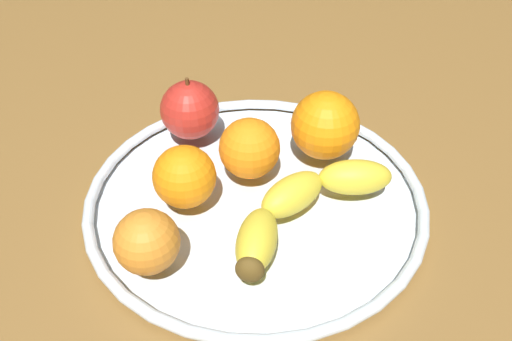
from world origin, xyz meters
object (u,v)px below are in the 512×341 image
(fruit_bowl, at_px, (256,198))
(orange_front_left, at_px, (325,125))
(banana, at_px, (301,205))
(orange_back_right, at_px, (249,148))
(orange_front_right, at_px, (184,177))
(orange_back_left, at_px, (147,242))
(apple, at_px, (191,110))

(fruit_bowl, relative_size, orange_front_left, 4.72)
(fruit_bowl, xyz_separation_m, orange_front_left, (-0.10, -0.01, 0.05))
(banana, height_order, orange_front_left, orange_front_left)
(orange_front_left, distance_m, orange_back_right, 0.09)
(orange_front_left, bearing_deg, orange_front_right, -8.74)
(fruit_bowl, xyz_separation_m, banana, (-0.01, 0.06, 0.03))
(orange_back_right, relative_size, orange_back_left, 1.10)
(fruit_bowl, distance_m, apple, 0.14)
(orange_front_right, relative_size, orange_back_left, 1.07)
(orange_front_left, distance_m, orange_front_right, 0.17)
(orange_back_right, distance_m, orange_back_left, 0.16)
(apple, bearing_deg, orange_front_right, 54.98)
(orange_front_right, height_order, orange_back_left, orange_front_right)
(orange_front_left, bearing_deg, fruit_bowl, 4.18)
(orange_back_left, bearing_deg, banana, 165.53)
(apple, bearing_deg, banana, 93.26)
(orange_front_left, xyz_separation_m, orange_front_right, (0.17, -0.03, -0.01))
(apple, bearing_deg, orange_front_left, 129.61)
(orange_front_right, bearing_deg, orange_front_left, 171.26)
(banana, relative_size, orange_back_left, 3.63)
(fruit_bowl, distance_m, orange_front_left, 0.11)
(orange_front_left, xyz_separation_m, orange_back_right, (0.09, -0.02, -0.01))
(orange_front_left, bearing_deg, banana, 36.40)
(orange_front_right, distance_m, orange_back_right, 0.08)
(banana, relative_size, orange_front_right, 3.38)
(apple, xyz_separation_m, orange_back_right, (-0.01, 0.10, -0.00))
(fruit_bowl, xyz_separation_m, apple, (-0.00, -0.13, 0.04))
(orange_back_right, bearing_deg, orange_front_left, 165.37)
(orange_front_right, height_order, orange_back_right, orange_back_right)
(orange_front_left, relative_size, orange_front_right, 1.19)
(orange_back_right, bearing_deg, orange_back_left, 18.45)
(orange_front_right, bearing_deg, fruit_bowl, 153.14)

